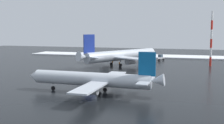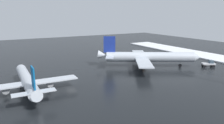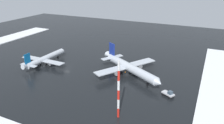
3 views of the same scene
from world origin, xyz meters
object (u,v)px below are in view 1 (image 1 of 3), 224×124
airplane_foreground_jet (94,79)px  ground_crew_mid_apron (112,63)px  pushback_tug (159,58)px  airplane_parked_starboard (120,55)px  ground_crew_beside_wing (119,64)px  antenna_mast (211,39)px

airplane_foreground_jet → ground_crew_mid_apron: 43.82m
ground_crew_mid_apron → pushback_tug: bearing=-136.4°
airplane_foreground_jet → pushback_tug: airplane_foreground_jet is taller
airplane_parked_starboard → airplane_foreground_jet: airplane_parked_starboard is taller
pushback_tug → ground_crew_mid_apron: size_ratio=2.98×
airplane_parked_starboard → ground_crew_mid_apron: bearing=111.2°
ground_crew_beside_wing → antenna_mast: bearing=-119.9°
airplane_foreground_jet → pushback_tug: 62.29m
antenna_mast → airplane_foreground_jet: bearing=153.8°
pushback_tug → airplane_foreground_jet: bearing=-156.5°
airplane_foreground_jet → antenna_mast: (50.39, -24.82, 6.61)m
airplane_foreground_jet → ground_crew_beside_wing: airplane_foreground_jet is taller
airplane_foreground_jet → ground_crew_mid_apron: bearing=-77.3°
airplane_parked_starboard → ground_crew_mid_apron: 4.17m
airplane_parked_starboard → airplane_foreground_jet: (-42.38, -5.45, -0.83)m
ground_crew_mid_apron → ground_crew_beside_wing: bearing=133.8°
airplane_foreground_jet → antenna_mast: antenna_mast is taller
pushback_tug → antenna_mast: bearing=-92.5°
airplane_foreground_jet → pushback_tug: bearing=-94.0°
airplane_parked_starboard → ground_crew_mid_apron: airplane_parked_starboard is taller
ground_crew_mid_apron → antenna_mast: 35.25m
airplane_foreground_jet → ground_crew_beside_wing: (40.52, 5.35, -1.89)m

